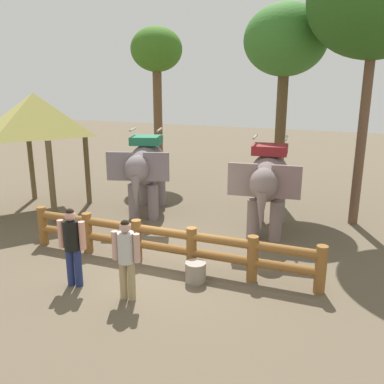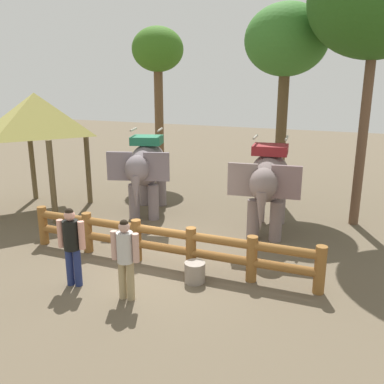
{
  "view_description": "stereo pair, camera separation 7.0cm",
  "coord_description": "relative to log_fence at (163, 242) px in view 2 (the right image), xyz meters",
  "views": [
    {
      "loc": [
        4.23,
        -8.05,
        4.3
      ],
      "look_at": [
        0.0,
        1.72,
        1.4
      ],
      "focal_mm": 38.25,
      "sensor_mm": 36.0,
      "label": 1
    },
    {
      "loc": [
        4.3,
        -8.03,
        4.3
      ],
      "look_at": [
        0.0,
        1.72,
        1.4
      ],
      "focal_mm": 38.25,
      "sensor_mm": 36.0,
      "label": 2
    }
  ],
  "objects": [
    {
      "name": "ground_plane",
      "position": [
        -0.0,
        -0.0,
        -0.6
      ],
      "size": [
        60.0,
        60.0,
        0.0
      ],
      "primitive_type": "plane",
      "color": "brown"
    },
    {
      "name": "tree_back_center",
      "position": [
        -4.46,
        8.2,
        4.76
      ],
      "size": [
        2.2,
        2.2,
        6.54
      ],
      "color": "brown",
      "rests_on": "ground"
    },
    {
      "name": "elephant_center",
      "position": [
        1.73,
        3.13,
        0.97
      ],
      "size": [
        1.87,
        3.31,
        2.8
      ],
      "color": "slate",
      "rests_on": "ground"
    },
    {
      "name": "log_fence",
      "position": [
        0.0,
        0.0,
        0.0
      ],
      "size": [
        7.45,
        0.46,
        1.05
      ],
      "color": "brown",
      "rests_on": "ground"
    },
    {
      "name": "tree_far_left",
      "position": [
        4.04,
        5.01,
        5.81
      ],
      "size": [
        3.74,
        3.74,
        8.04
      ],
      "color": "brown",
      "rests_on": "ground"
    },
    {
      "name": "tourist_man_in_blue",
      "position": [
        0.06,
        -1.71,
        0.38
      ],
      "size": [
        0.6,
        0.36,
        1.71
      ],
      "color": "#9E8A61",
      "rests_on": "ground"
    },
    {
      "name": "elephant_near_left",
      "position": [
        -2.34,
        3.32,
        0.98
      ],
      "size": [
        2.3,
        3.36,
        2.81
      ],
      "color": "slate",
      "rests_on": "ground"
    },
    {
      "name": "feed_bucket",
      "position": [
        1.04,
        -0.48,
        -0.37
      ],
      "size": [
        0.46,
        0.46,
        0.45
      ],
      "color": "gray",
      "rests_on": "ground"
    },
    {
      "name": "tree_far_right",
      "position": [
        1.37,
        6.33,
        4.9
      ],
      "size": [
        2.76,
        2.76,
        6.78
      ],
      "color": "brown",
      "rests_on": "ground"
    },
    {
      "name": "thatched_shelter",
      "position": [
        -5.81,
        2.26,
        2.62
      ],
      "size": [
        3.52,
        3.52,
        3.94
      ],
      "color": "brown",
      "rests_on": "ground"
    },
    {
      "name": "tourist_woman_in_black",
      "position": [
        -1.3,
        -1.67,
        0.41
      ],
      "size": [
        0.61,
        0.4,
        1.75
      ],
      "color": "navy",
      "rests_on": "ground"
    }
  ]
}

